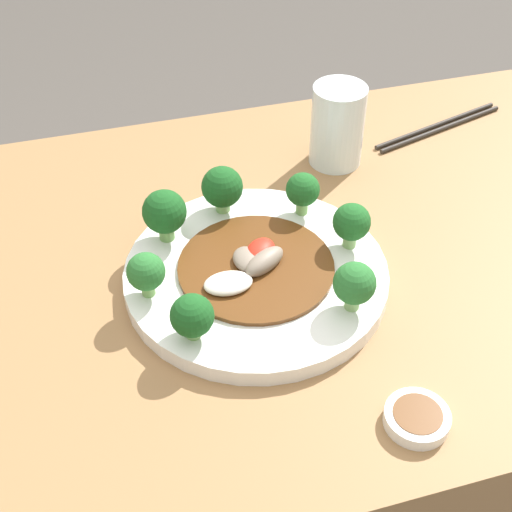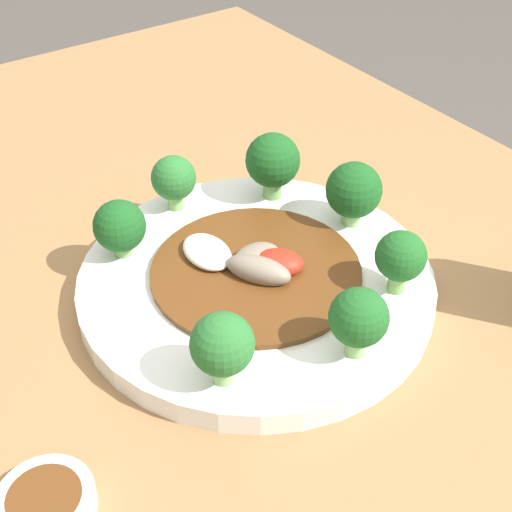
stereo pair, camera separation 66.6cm
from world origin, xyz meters
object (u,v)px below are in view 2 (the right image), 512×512
object	(u,v)px
plate	(256,283)
broccoli_northwest	(273,161)
broccoli_east	(359,319)
broccoli_southwest	(120,227)
stirfry_center	(253,267)
broccoli_northeast	(401,257)
sauce_dish	(46,502)
broccoli_southeast	(222,345)
broccoli_west	(174,179)
broccoli_north	(354,191)

from	to	relation	value
plate	broccoli_northwest	size ratio (longest dim) A/B	4.56
plate	broccoli_east	distance (m)	0.13
broccoli_southwest	stirfry_center	xyz separation A→B (m)	(0.09, 0.08, -0.02)
broccoli_northeast	sauce_dish	xyz separation A→B (m)	(0.01, -0.32, -0.05)
broccoli_east	broccoli_southwest	world-z (taller)	broccoli_east
broccoli_southeast	broccoli_west	distance (m)	0.23
broccoli_east	broccoli_north	world-z (taller)	broccoli_north
plate	broccoli_southeast	world-z (taller)	broccoli_southeast
broccoli_southwest	plate	bearing A→B (deg)	41.53
broccoli_north	broccoli_southeast	world-z (taller)	broccoli_north
broccoli_north	broccoli_northwest	xyz separation A→B (m)	(-0.08, -0.04, 0.00)
broccoli_north	broccoli_southeast	distance (m)	0.23
stirfry_center	sauce_dish	world-z (taller)	stirfry_center
broccoli_northwest	broccoli_west	distance (m)	0.10
broccoli_north	broccoli_west	xyz separation A→B (m)	(-0.12, -0.13, -0.00)
broccoli_southeast	broccoli_northeast	xyz separation A→B (m)	(0.00, 0.18, -0.00)
stirfry_center	broccoli_east	bearing A→B (deg)	4.45
broccoli_north	stirfry_center	bearing A→B (deg)	-86.21
broccoli_north	sauce_dish	bearing A→B (deg)	-73.04
broccoli_northeast	sauce_dish	world-z (taller)	broccoli_northeast
plate	broccoli_southwest	world-z (taller)	broccoli_southwest
plate	broccoli_east	world-z (taller)	broccoli_east
plate	stirfry_center	world-z (taller)	stirfry_center
stirfry_center	broccoli_northeast	bearing A→B (deg)	44.47
broccoli_west	stirfry_center	world-z (taller)	broccoli_west
broccoli_southwest	broccoli_northeast	world-z (taller)	broccoli_northeast
broccoli_east	sauce_dish	world-z (taller)	broccoli_east
broccoli_east	broccoli_northeast	world-z (taller)	broccoli_east
stirfry_center	sauce_dish	bearing A→B (deg)	-66.91
sauce_dish	broccoli_east	bearing A→B (deg)	84.59
broccoli_southeast	broccoli_southwest	bearing A→B (deg)	177.71
broccoli_east	broccoli_southeast	size ratio (longest dim) A/B	0.99
plate	broccoli_west	bearing A→B (deg)	-177.08
broccoli_northwest	sauce_dish	xyz separation A→B (m)	(0.19, -0.32, -0.05)
broccoli_north	sauce_dish	world-z (taller)	broccoli_north
broccoli_east	broccoli_northwest	world-z (taller)	broccoli_northwest
broccoli_northwest	stirfry_center	size ratio (longest dim) A/B	0.37
broccoli_north	broccoli_southeast	xyz separation A→B (m)	(0.10, -0.21, -0.00)
broccoli_northwest	broccoli_southwest	bearing A→B (deg)	-90.76
broccoli_east	broccoli_southwest	size ratio (longest dim) A/B	1.10
plate	sauce_dish	distance (m)	0.26
broccoli_southeast	broccoli_northeast	distance (m)	0.18
broccoli_northeast	stirfry_center	xyz separation A→B (m)	(-0.09, -0.09, -0.03)
plate	broccoli_west	xyz separation A→B (m)	(-0.13, -0.01, 0.04)
broccoli_west	stirfry_center	xyz separation A→B (m)	(0.13, 0.01, -0.03)
broccoli_southwest	sauce_dish	size ratio (longest dim) A/B	0.83
broccoli_southeast	broccoli_northwest	world-z (taller)	broccoli_northwest
broccoli_southeast	sauce_dish	world-z (taller)	broccoli_southeast
broccoli_west	stirfry_center	size ratio (longest dim) A/B	0.30
plate	broccoli_north	distance (m)	0.13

